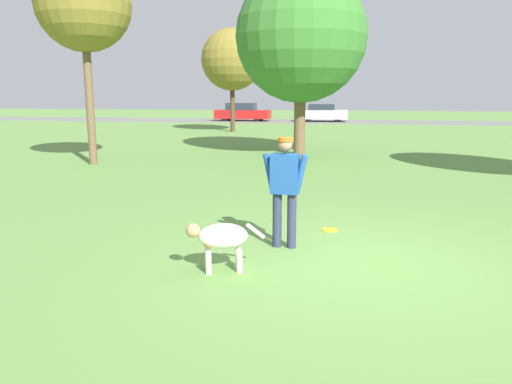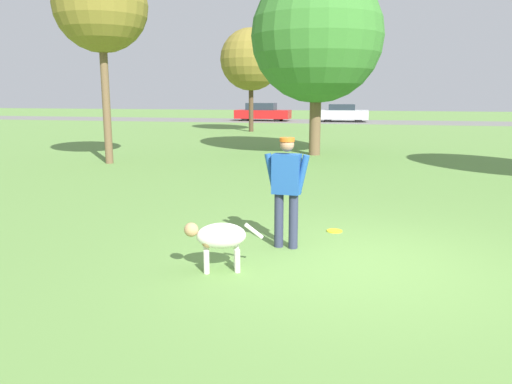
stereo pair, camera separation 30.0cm
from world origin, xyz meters
TOP-DOWN VIEW (x-y plane):
  - ground_plane at (0.00, 0.00)m, footprint 120.00×120.00m
  - far_road_strip at (0.00, 33.47)m, footprint 120.00×6.00m
  - person at (-1.00, 0.49)m, footprint 0.65×0.25m
  - dog at (-1.65, -0.63)m, footprint 0.96×0.50m
  - frisbee at (-0.38, 1.49)m, footprint 0.25×0.25m
  - tree_near_left at (-7.88, 7.90)m, footprint 2.79×2.79m
  - tree_far_left at (-6.65, 21.96)m, footprint 3.47×3.47m
  - tree_mid_center at (-1.83, 11.55)m, footprint 4.53×4.53m
  - parked_car_red at (-8.41, 33.26)m, footprint 4.40×1.77m
  - parked_car_silver at (-2.04, 33.24)m, footprint 3.88×1.95m

SIDE VIEW (x-z plane):
  - ground_plane at x=0.00m, z-range 0.00..0.00m
  - far_road_strip at x=0.00m, z-range 0.00..0.01m
  - frisbee at x=-0.38m, z-range 0.00..0.02m
  - dog at x=-1.65m, z-range 0.12..0.74m
  - parked_car_silver at x=-2.04m, z-range -0.01..1.36m
  - parked_car_red at x=-8.41m, z-range -0.03..1.40m
  - person at x=-1.00m, z-range 0.13..1.70m
  - tree_far_left at x=-6.65m, z-range 1.15..6.94m
  - tree_mid_center at x=-1.83m, z-range 0.90..7.26m
  - tree_near_left at x=-7.88m, z-range 1.65..7.80m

